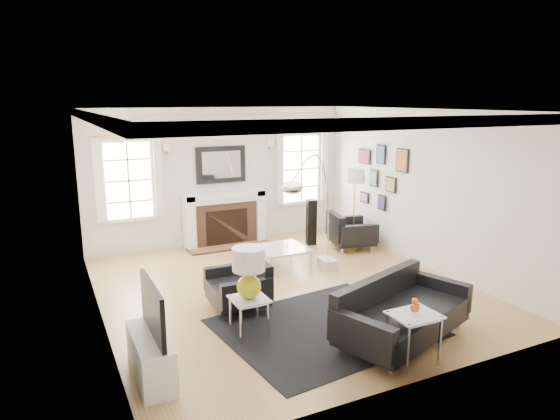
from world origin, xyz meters
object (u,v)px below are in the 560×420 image
fireplace (225,219)px  sofa (399,314)px  arc_floor_lamp (312,213)px  gourd_lamp (249,270)px  armchair_left (241,287)px  coffee_table (282,249)px  armchair_right (349,232)px

fireplace → sofa: bearing=-83.9°
fireplace → arc_floor_lamp: (0.48, -2.79, 0.65)m
gourd_lamp → arc_floor_lamp: (1.58, 1.21, 0.31)m
armchair_left → coffee_table: 1.89m
coffee_table → armchair_right: bearing=14.9°
sofa → armchair_left: (-1.42, 1.74, -0.02)m
sofa → gourd_lamp: 1.95m
sofa → gourd_lamp: (-1.63, 0.93, 0.54)m
armchair_right → armchair_left: bearing=-149.0°
coffee_table → arc_floor_lamp: bearing=-86.3°
arc_floor_lamp → gourd_lamp: bearing=-142.6°
fireplace → sofa: 4.96m
fireplace → coffee_table: 1.88m
armchair_right → arc_floor_lamp: size_ratio=0.47×
armchair_left → arc_floor_lamp: (1.37, 0.40, 0.87)m
armchair_left → sofa: bearing=-50.7°
arc_floor_lamp → armchair_right: bearing=40.6°
armchair_right → gourd_lamp: (-3.24, -2.63, 0.54)m
sofa → arc_floor_lamp: (-0.05, 2.14, 0.85)m
arc_floor_lamp → coffee_table: bearing=93.7°
sofa → coffee_table: bearing=92.0°
fireplace → gourd_lamp: (-1.10, -4.00, 0.34)m
sofa → armchair_left: size_ratio=2.44×
fireplace → gourd_lamp: bearing=-105.4°
fireplace → armchair_right: size_ratio=1.63×
sofa → armchair_right: sofa is taller
fireplace → coffee_table: (0.42, -1.83, -0.20)m
sofa → arc_floor_lamp: size_ratio=0.96×
fireplace → armchair_right: 2.55m
armchair_right → gourd_lamp: gourd_lamp is taller
coffee_table → arc_floor_lamp: (0.06, -0.96, 0.85)m
armchair_right → arc_floor_lamp: 2.35m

